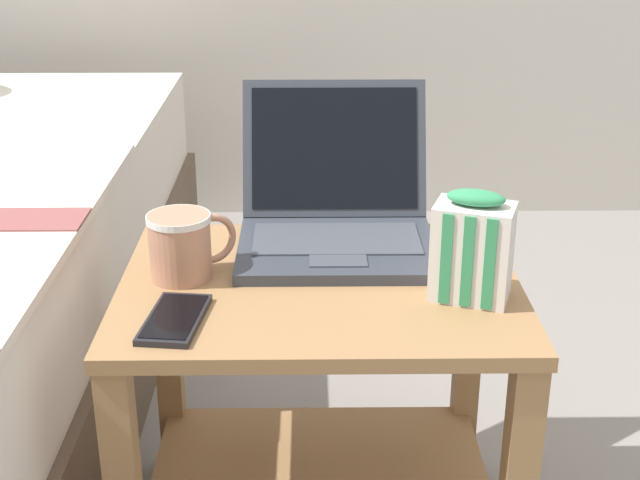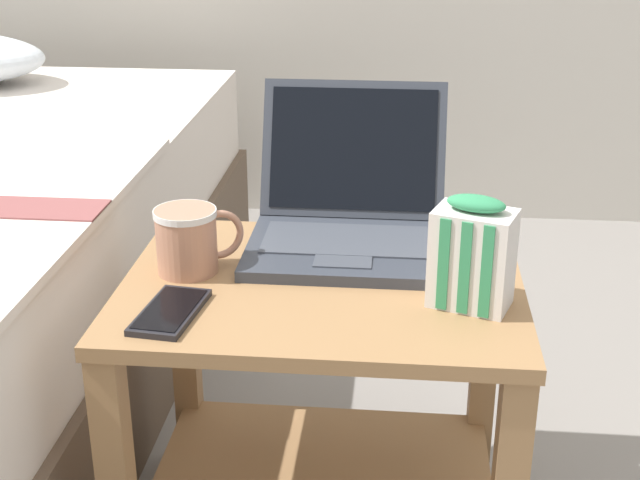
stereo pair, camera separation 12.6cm
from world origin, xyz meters
The scene contains 5 objects.
bedside_table centered at (0.00, 0.00, 0.31)m, with size 0.59×0.46×0.49m.
laptop centered at (0.03, 0.15, 0.54)m, with size 0.31×0.34×0.24m.
mug_front_left centered at (-0.20, 0.02, 0.54)m, with size 0.13×0.10×0.10m.
snack_bag centered at (0.21, -0.06, 0.56)m, with size 0.13×0.10×0.16m.
cell_phone centered at (-0.20, -0.13, 0.49)m, with size 0.09×0.15×0.01m.
Camera 1 is at (-0.01, -1.20, 1.05)m, focal length 50.00 mm.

